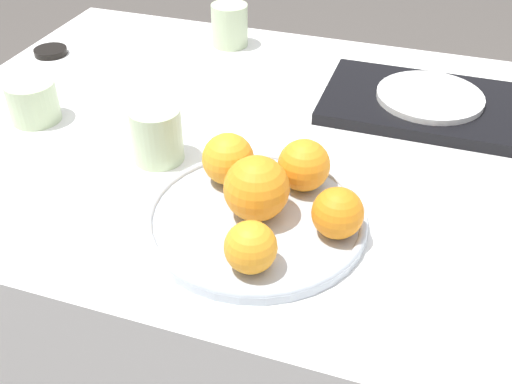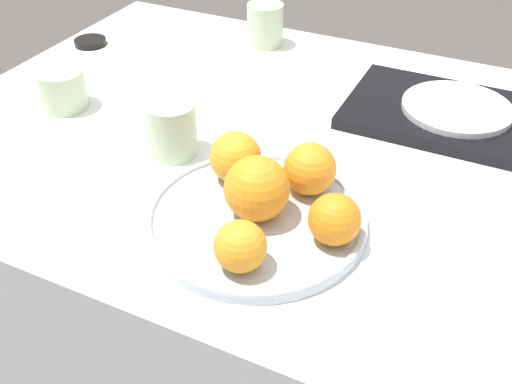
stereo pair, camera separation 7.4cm
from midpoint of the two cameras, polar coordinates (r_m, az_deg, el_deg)
table at (r=1.17m, az=1.08°, el=-10.57°), size 1.21×0.81×0.74m
fruit_platter at (r=0.77m, az=-2.77°, el=-2.56°), size 0.29×0.29×0.02m
orange_0 at (r=0.74m, az=-2.81°, el=0.24°), size 0.08×0.08×0.08m
orange_1 at (r=0.79m, az=1.92°, el=2.47°), size 0.07×0.07×0.07m
orange_2 at (r=0.72m, az=4.88°, el=-2.13°), size 0.06×0.06×0.06m
orange_3 at (r=0.67m, az=-3.67°, el=-5.41°), size 0.06×0.06×0.06m
orange_4 at (r=0.81m, az=-5.30°, el=3.07°), size 0.07×0.07×0.07m
serving_tray at (r=1.04m, az=14.15°, el=8.03°), size 0.35×0.22×0.02m
side_plate at (r=1.03m, az=14.27°, el=8.75°), size 0.18×0.18×0.01m
cup_0 at (r=1.24m, az=-4.29°, el=15.53°), size 0.07×0.07×0.08m
cup_1 at (r=1.05m, az=-22.41°, el=7.91°), size 0.08×0.08×0.07m
cup_2 at (r=0.89m, az=-11.81°, el=5.29°), size 0.07×0.07×0.08m
soy_dish at (r=1.29m, az=-20.59°, el=12.38°), size 0.06×0.06×0.01m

